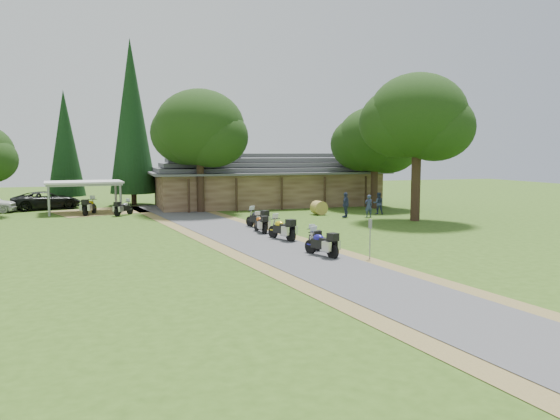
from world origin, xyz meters
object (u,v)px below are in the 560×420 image
object	(u,v)px
carport	(84,197)
motorcycle_row_b	(314,237)
motorcycle_row_a	(321,242)
lodge	(267,179)
motorcycle_row_c	(282,228)
car_dark_suv	(46,196)
hay_bale	(319,208)
motorcycle_row_d	(260,223)
motorcycle_carport_b	(124,207)
motorcycle_carport_a	(90,206)
motorcycle_row_e	(257,218)

from	to	relation	value
carport	motorcycle_row_b	bearing A→B (deg)	-66.51
motorcycle_row_a	lodge	bearing A→B (deg)	-30.56
carport	motorcycle_row_c	bearing A→B (deg)	-64.13
car_dark_suv	motorcycle_row_c	xyz separation A→B (m)	(14.34, -22.22, -0.46)
carport	hay_bale	distance (m)	19.27
lodge	motorcycle_row_c	xyz separation A→B (m)	(-5.03, -19.95, -1.74)
motorcycle_row_d	hay_bale	xyz separation A→B (m)	(7.09, 7.93, -0.08)
motorcycle_row_b	motorcycle_carport_b	size ratio (longest dim) A/B	0.94
lodge	motorcycle_row_a	distance (m)	25.64
motorcycle_carport_a	motorcycle_carport_b	distance (m)	2.86
motorcycle_row_c	car_dark_suv	bearing A→B (deg)	13.19
lodge	motorcycle_row_b	xyz separation A→B (m)	(-4.30, -23.12, -1.86)
motorcycle_row_b	hay_bale	size ratio (longest dim) A/B	1.58
hay_bale	car_dark_suv	bearing A→B (deg)	152.09
motorcycle_row_d	motorcycle_carport_a	xyz separation A→B (m)	(-10.30, 13.48, 0.10)
car_dark_suv	hay_bale	bearing A→B (deg)	-136.50
carport	motorcycle_carport_a	bearing A→B (deg)	-81.01
motorcycle_row_c	motorcycle_row_d	size ratio (longest dim) A/B	1.14
motorcycle_row_b	motorcycle_row_e	world-z (taller)	motorcycle_row_e
motorcycle_row_c	motorcycle_row_d	world-z (taller)	motorcycle_row_c
motorcycle_carport_a	motorcycle_carport_b	size ratio (longest dim) A/B	1.15
carport	hay_bale	bearing A→B (deg)	-27.54
carport	hay_bale	world-z (taller)	carport
car_dark_suv	motorcycle_carport_b	xyz separation A→B (m)	(6.23, -6.89, -0.54)
car_dark_suv	motorcycle_row_a	world-z (taller)	car_dark_suv
car_dark_suv	motorcycle_row_c	world-z (taller)	car_dark_suv
carport	motorcycle_carport_b	size ratio (longest dim) A/B	3.22
carport	hay_bale	xyz separation A→B (m)	(17.83, -7.28, -0.75)
motorcycle_row_c	motorcycle_carport_a	xyz separation A→B (m)	(-10.67, 16.61, 0.02)
motorcycle_row_a	motorcycle_carport_a	size ratio (longest dim) A/B	0.94
motorcycle_row_e	motorcycle_carport_a	xyz separation A→B (m)	(-10.65, 11.49, 0.04)
motorcycle_row_c	motorcycle_row_e	distance (m)	5.12
motorcycle_row_b	motorcycle_row_d	bearing A→B (deg)	17.35
motorcycle_row_d	motorcycle_carport_a	size ratio (longest dim) A/B	0.86
lodge	car_dark_suv	xyz separation A→B (m)	(-19.37, 2.27, -1.28)
motorcycle_row_b	motorcycle_carport_a	xyz separation A→B (m)	(-11.40, 19.78, 0.13)
car_dark_suv	motorcycle_row_e	size ratio (longest dim) A/B	3.03
motorcycle_row_d	motorcycle_carport_b	bearing A→B (deg)	28.20
motorcycle_row_e	motorcycle_row_d	bearing A→B (deg)	148.18
motorcycle_row_b	motorcycle_carport_a	size ratio (longest dim) A/B	0.82
motorcycle_row_c	motorcycle_row_a	bearing A→B (deg)	163.70
car_dark_suv	motorcycle_row_c	bearing A→B (deg)	-165.75
car_dark_suv	motorcycle_carport_a	distance (m)	6.72
motorcycle_carport_a	hay_bale	bearing A→B (deg)	-86.42
carport	motorcycle_row_e	bearing A→B (deg)	-55.34
carport	motorcycle_row_a	xyz separation A→B (m)	(11.42, -23.53, -0.61)
motorcycle_carport_b	car_dark_suv	bearing A→B (deg)	84.68
motorcycle_carport_b	hay_bale	bearing A→B (deg)	-63.46
carport	motorcycle_carport_a	size ratio (longest dim) A/B	2.81
motorcycle_row_a	hay_bale	bearing A→B (deg)	-41.43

